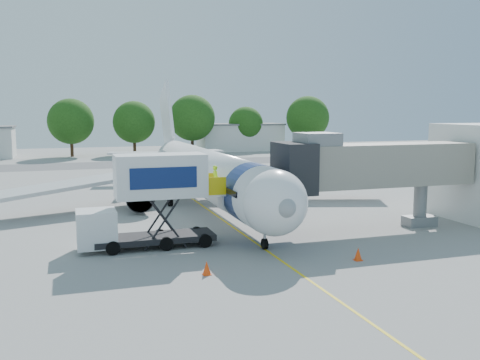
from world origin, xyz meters
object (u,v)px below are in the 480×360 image
object	(u,v)px
ground_tug	(442,280)
catering_hiloader	(149,201)
jet_bridge	(364,166)
aircraft	(206,173)

from	to	relation	value
ground_tug	catering_hiloader	bearing A→B (deg)	111.39
jet_bridge	ground_tug	bearing A→B (deg)	-106.39
aircraft	catering_hiloader	bearing A→B (deg)	-119.42
aircraft	jet_bridge	distance (m)	13.77
jet_bridge	ground_tug	world-z (taller)	jet_bridge
aircraft	jet_bridge	world-z (taller)	aircraft
jet_bridge	catering_hiloader	bearing A→B (deg)	-179.99
aircraft	catering_hiloader	world-z (taller)	aircraft
catering_hiloader	ground_tug	bearing A→B (deg)	-49.83
jet_bridge	aircraft	bearing A→B (deg)	125.70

